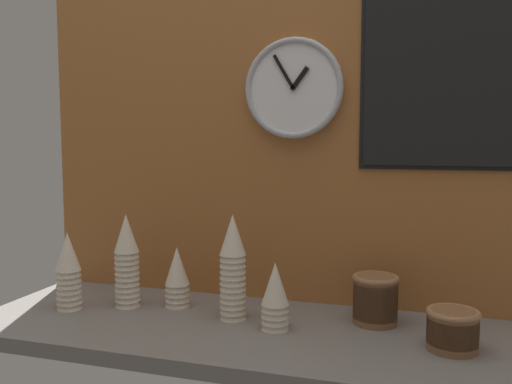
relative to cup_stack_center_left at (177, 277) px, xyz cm
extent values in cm
cube|color=slate|center=(28.50, -9.23, -11.10)|extent=(160.00, 56.00, 4.00)
cube|color=#A3602D|center=(28.50, 17.27, 43.40)|extent=(160.00, 3.00, 105.00)
cone|color=beige|center=(0.00, 0.00, -3.33)|extent=(7.44, 7.44, 11.53)
cone|color=beige|center=(0.00, 0.00, -1.67)|extent=(7.44, 7.44, 11.53)
cone|color=beige|center=(0.00, 0.00, 0.00)|extent=(7.44, 7.44, 11.53)
cone|color=beige|center=(0.00, 0.00, 1.67)|extent=(7.44, 7.44, 11.53)
cone|color=beige|center=(0.00, 0.00, 3.33)|extent=(7.44, 7.44, 11.53)
cone|color=beige|center=(-14.45, -4.47, -3.33)|extent=(7.44, 7.44, 11.53)
cone|color=beige|center=(-14.45, -4.47, -1.67)|extent=(7.44, 7.44, 11.53)
cone|color=beige|center=(-14.45, -4.47, 0.00)|extent=(7.44, 7.44, 11.53)
cone|color=beige|center=(-14.45, -4.47, 1.67)|extent=(7.44, 7.44, 11.53)
cone|color=beige|center=(-14.45, -4.47, 3.33)|extent=(7.44, 7.44, 11.53)
cone|color=beige|center=(-14.45, -4.47, 5.00)|extent=(7.44, 7.44, 11.53)
cone|color=beige|center=(-14.45, -4.47, 6.67)|extent=(7.44, 7.44, 11.53)
cone|color=beige|center=(-14.45, -4.47, 8.33)|extent=(7.44, 7.44, 11.53)
cone|color=beige|center=(-14.45, -4.47, 10.00)|extent=(7.44, 7.44, 11.53)
cone|color=beige|center=(-14.45, -4.47, 11.66)|extent=(7.44, 7.44, 11.53)
cone|color=beige|center=(-14.45, -4.47, 13.33)|extent=(7.44, 7.44, 11.53)
cone|color=beige|center=(33.55, -10.44, -3.33)|extent=(7.44, 7.44, 11.53)
cone|color=beige|center=(33.55, -10.44, -1.67)|extent=(7.44, 7.44, 11.53)
cone|color=beige|center=(33.55, -10.44, 0.00)|extent=(7.44, 7.44, 11.53)
cone|color=beige|center=(33.55, -10.44, 1.67)|extent=(7.44, 7.44, 11.53)
cone|color=beige|center=(33.55, -10.44, 3.33)|extent=(7.44, 7.44, 11.53)
cone|color=beige|center=(19.98, -5.83, -3.33)|extent=(7.44, 7.44, 11.53)
cone|color=beige|center=(19.98, -5.83, -1.67)|extent=(7.44, 7.44, 11.53)
cone|color=beige|center=(19.98, -5.83, 0.00)|extent=(7.44, 7.44, 11.53)
cone|color=beige|center=(19.98, -5.83, 1.67)|extent=(7.44, 7.44, 11.53)
cone|color=beige|center=(19.98, -5.83, 3.33)|extent=(7.44, 7.44, 11.53)
cone|color=beige|center=(19.98, -5.83, 5.00)|extent=(7.44, 7.44, 11.53)
cone|color=beige|center=(19.98, -5.83, 6.67)|extent=(7.44, 7.44, 11.53)
cone|color=beige|center=(19.98, -5.83, 8.33)|extent=(7.44, 7.44, 11.53)
cone|color=beige|center=(19.98, -5.83, 10.00)|extent=(7.44, 7.44, 11.53)
cone|color=beige|center=(19.98, -5.83, 11.66)|extent=(7.44, 7.44, 11.53)
cone|color=beige|center=(19.98, -5.83, 13.33)|extent=(7.44, 7.44, 11.53)
cone|color=beige|center=(19.98, -5.83, 15.00)|extent=(7.44, 7.44, 11.53)
cone|color=beige|center=(-29.74, -11.93, -3.33)|extent=(7.44, 7.44, 11.53)
cone|color=beige|center=(-29.74, -11.93, -1.67)|extent=(7.44, 7.44, 11.53)
cone|color=beige|center=(-29.74, -11.93, 0.00)|extent=(7.44, 7.44, 11.53)
cone|color=beige|center=(-29.74, -11.93, 1.67)|extent=(7.44, 7.44, 11.53)
cone|color=beige|center=(-29.74, -11.93, 3.33)|extent=(7.44, 7.44, 11.53)
cone|color=beige|center=(-29.74, -11.93, 5.00)|extent=(7.44, 7.44, 11.53)
cone|color=beige|center=(-29.74, -11.93, 6.67)|extent=(7.44, 7.44, 11.53)
cone|color=beige|center=(-29.74, -11.93, 8.33)|extent=(7.44, 7.44, 11.53)
cylinder|color=brown|center=(58.62, 2.04, -6.92)|extent=(12.12, 12.12, 4.35)
cylinder|color=brown|center=(58.62, 2.04, -5.12)|extent=(12.12, 12.12, 4.35)
cylinder|color=brown|center=(58.62, 2.04, -3.31)|extent=(12.12, 12.12, 4.35)
cylinder|color=brown|center=(58.62, 2.04, -1.51)|extent=(12.12, 12.12, 4.35)
cylinder|color=brown|center=(58.62, 2.04, 0.29)|extent=(12.12, 12.12, 4.35)
cylinder|color=brown|center=(58.62, 2.04, 2.10)|extent=(12.12, 12.12, 4.35)
torus|color=#946542|center=(58.62, 2.04, 3.62)|extent=(12.72, 12.72, 1.57)
cylinder|color=brown|center=(78.03, -11.59, -6.92)|extent=(12.12, 12.12, 4.35)
cylinder|color=brown|center=(78.03, -11.59, -5.12)|extent=(12.12, 12.12, 4.35)
cylinder|color=brown|center=(78.03, -11.59, -3.31)|extent=(12.12, 12.12, 4.35)
cylinder|color=brown|center=(78.03, -11.59, -1.51)|extent=(12.12, 12.12, 4.35)
torus|color=#946542|center=(78.03, -11.59, 0.01)|extent=(12.72, 12.72, 1.57)
cylinder|color=white|center=(32.34, 14.67, 56.60)|extent=(29.36, 1.80, 29.36)
torus|color=#B2B2B7|center=(32.34, 13.86, 56.60)|extent=(30.16, 1.98, 30.16)
cube|color=black|center=(34.52, 13.37, 59.55)|extent=(5.43, 0.60, 6.68)
cube|color=black|center=(29.42, 13.37, 61.53)|extent=(6.63, 0.60, 10.32)
cylinder|color=black|center=(32.34, 13.37, 56.60)|extent=(1.47, 0.60, 1.47)
cube|color=black|center=(76.12, 15.39, 62.07)|extent=(48.27, 0.60, 58.59)
cube|color=black|center=(76.12, 14.97, 62.07)|extent=(45.87, 1.20, 56.19)
camera|label=1|loc=(70.31, -145.89, 41.53)|focal=38.00mm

